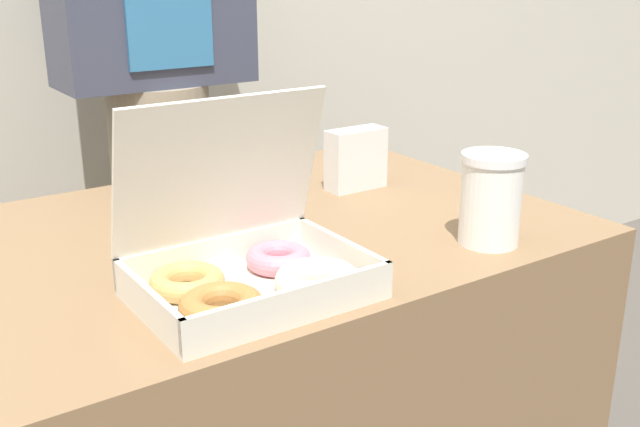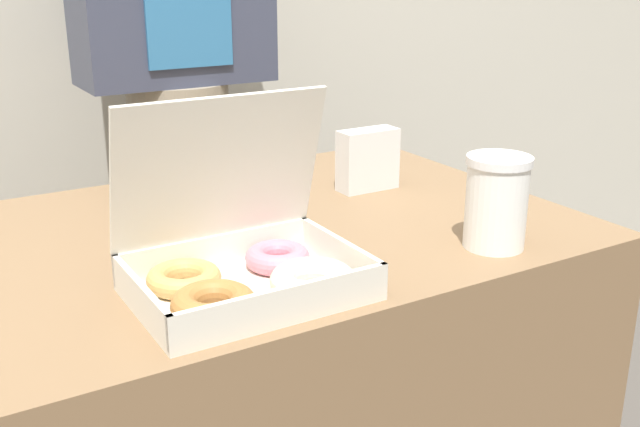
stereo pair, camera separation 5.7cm
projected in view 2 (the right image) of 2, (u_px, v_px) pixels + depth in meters
name	position (u px, v px, depth m)	size (l,w,h in m)	color
donut_box	(246.00, 264.00, 0.95)	(0.29, 0.23, 0.25)	silver
coffee_cup	(496.00, 202.00, 1.10)	(0.10, 0.10, 0.14)	white
napkin_holder	(368.00, 160.00, 1.38)	(0.11, 0.05, 0.11)	silver
person_customer	(177.00, 81.00, 1.70)	(0.42, 0.23, 1.67)	gray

